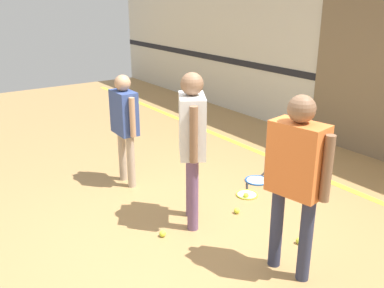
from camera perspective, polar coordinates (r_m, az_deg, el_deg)
The scene contains 12 objects.
ground_plane at distance 4.59m, azimuth 0.42°, elevation -11.22°, with size 16.00×16.00×0.00m, color #A87F4C.
wall_panel at distance 6.76m, azimuth 23.54°, elevation 7.76°, with size 2.17×0.05×2.31m.
floor_stripe at distance 5.95m, azimuth 17.49°, elevation -4.60°, with size 14.40×0.10×0.01m.
person_instructor at distance 4.30m, azimuth 0.00°, elevation 1.40°, with size 0.54×0.45×1.63m.
person_student_left at distance 5.37m, azimuth -9.00°, elevation 3.42°, with size 0.54×0.23×1.42m.
person_student_right at distance 3.59m, azimuth 13.75°, elevation -3.18°, with size 0.60×0.32×1.61m.
racket_spare_on_floor at distance 5.33m, azimuth 7.35°, elevation -6.61°, with size 0.44×0.42×0.03m.
racket_second_spare at distance 5.73m, azimuth 8.72°, elevation -4.73°, with size 0.43×0.56×0.03m.
tennis_ball_near_instructor at distance 4.45m, azimuth -3.95°, elevation -11.84°, with size 0.07×0.07×0.07m, color #CCE038.
tennis_ball_by_spare_racket at distance 5.24m, azimuth 7.22°, elevation -6.81°, with size 0.07×0.07×0.07m, color #CCE038.
tennis_ball_stray_left at distance 4.88m, azimuth 6.02°, elevation -8.85°, with size 0.07×0.07×0.07m, color #CCE038.
tennis_ball_stray_right at distance 4.45m, azimuth 14.11°, elevation -12.41°, with size 0.07×0.07×0.07m, color #CCE038.
Camera 1 is at (3.20, -2.29, 2.35)m, focal length 40.00 mm.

